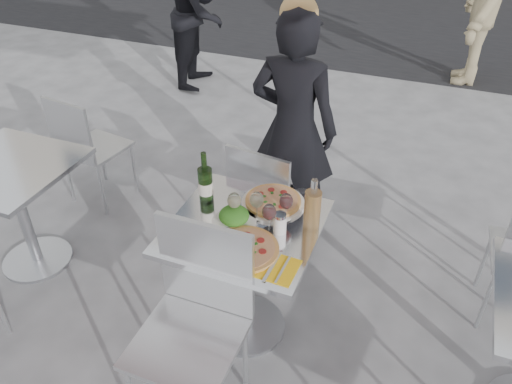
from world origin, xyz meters
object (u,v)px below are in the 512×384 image
(salad_plate, at_px, (234,217))
(wineglass_white_a, at_px, (234,201))
(wine_bottle, at_px, (205,184))
(sugar_shaker, at_px, (280,223))
(wineglass_red_a, at_px, (269,213))
(side_table_left, at_px, (16,195))
(wineglass_white_b, at_px, (257,201))
(napkin_right, at_px, (277,268))
(pizza_far, at_px, (273,201))
(woman_diner, at_px, (293,129))
(pizza_near, at_px, (244,249))
(side_chair_lfar, at_px, (85,143))
(napkin_left, at_px, (184,237))
(main_table, at_px, (245,257))
(chair_near, at_px, (196,311))
(chair_far, at_px, (266,197))
(wineglass_red_b, at_px, (286,202))
(carafe, at_px, (312,210))

(salad_plate, xyz_separation_m, wineglass_white_a, (-0.01, 0.03, 0.07))
(wine_bottle, distance_m, sugar_shaker, 0.45)
(wineglass_red_a, bearing_deg, side_table_left, -179.91)
(wineglass_white_a, distance_m, wineglass_white_b, 0.11)
(wine_bottle, height_order, napkin_right, wine_bottle)
(wineglass_white_b, bearing_deg, pizza_far, 76.60)
(woman_diner, height_order, pizza_near, woman_diner)
(side_chair_lfar, height_order, napkin_left, side_chair_lfar)
(pizza_far, bearing_deg, napkin_left, -126.45)
(side_table_left, distance_m, wine_bottle, 1.29)
(side_table_left, bearing_deg, salad_plate, -0.04)
(main_table, distance_m, chair_near, 0.46)
(wineglass_red_a, bearing_deg, wine_bottle, 164.81)
(napkin_left, bearing_deg, side_chair_lfar, 150.22)
(pizza_near, bearing_deg, main_table, 111.80)
(chair_far, distance_m, wineglass_red_b, 0.61)
(side_table_left, bearing_deg, wine_bottle, 4.91)
(napkin_right, bearing_deg, salad_plate, 145.46)
(main_table, bearing_deg, wine_bottle, 157.65)
(wine_bottle, relative_size, napkin_left, 1.47)
(sugar_shaker, bearing_deg, carafe, 27.21)
(main_table, distance_m, wineglass_red_b, 0.38)
(chair_near, bearing_deg, wine_bottle, 110.60)
(chair_near, relative_size, pizza_far, 3.02)
(sugar_shaker, bearing_deg, pizza_near, -119.61)
(main_table, relative_size, chair_far, 0.84)
(sugar_shaker, xyz_separation_m, wineglass_white_a, (-0.24, 0.01, 0.06))
(carafe, bearing_deg, main_table, -164.69)
(napkin_right, bearing_deg, chair_near, -139.95)
(chair_near, relative_size, side_chair_lfar, 1.13)
(side_table_left, distance_m, wineglass_white_b, 1.57)
(chair_near, xyz_separation_m, wineglass_red_a, (0.17, 0.46, 0.27))
(napkin_left, bearing_deg, sugar_shaker, 31.71)
(sugar_shaker, height_order, wineglass_red_b, wineglass_red_b)
(chair_near, distance_m, carafe, 0.70)
(chair_near, bearing_deg, pizza_near, 67.48)
(woman_diner, bearing_deg, wineglass_red_b, 106.75)
(side_chair_lfar, xyz_separation_m, pizza_far, (1.60, -0.48, 0.25))
(napkin_right, bearing_deg, wineglass_red_a, 120.14)
(chair_far, relative_size, pizza_far, 2.71)
(main_table, distance_m, salad_plate, 0.25)
(carafe, distance_m, napkin_right, 0.34)
(wineglass_white_a, bearing_deg, salad_plate, -71.94)
(chair_near, bearing_deg, chair_far, 92.45)
(wine_bottle, height_order, wineglass_white_b, wine_bottle)
(pizza_far, height_order, carafe, carafe)
(side_table_left, xyz_separation_m, carafe, (1.81, 0.08, 0.33))
(wineglass_white_a, xyz_separation_m, wineglass_white_b, (0.10, 0.05, 0.00))
(pizza_near, relative_size, pizza_far, 0.98)
(carafe, height_order, wineglass_red_a, carafe)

